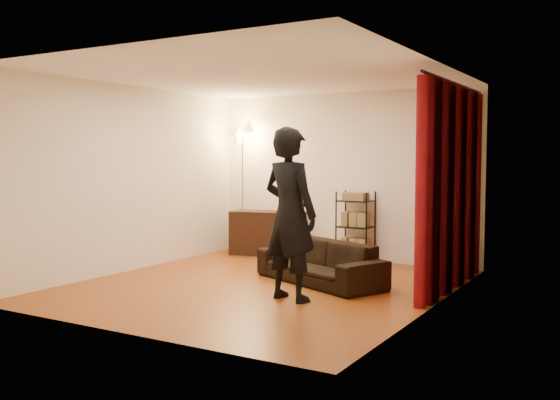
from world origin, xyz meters
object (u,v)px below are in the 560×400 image
Objects in this scene: media_cabinet at (269,233)px; storage_boxes at (302,247)px; person at (290,214)px; floor_lamp at (242,189)px; sofa at (320,262)px; wire_shelf at (356,227)px.

media_cabinet is 0.64m from storage_boxes.
person is 1.58× the size of media_cabinet.
person reaches higher than storage_boxes.
person is 3.42m from media_cabinet.
person is at bearing -47.48° from floor_lamp.
sofa is 1.49× the size of media_cabinet.
sofa is 0.94× the size of person.
person is at bearing -67.43° from media_cabinet.
storage_boxes is (-1.23, 1.77, -0.12)m from sofa.
person is at bearing -64.09° from storage_boxes.
media_cabinet is at bearing 1.77° from floor_lamp.
floor_lamp is at bearing 168.57° from media_cabinet.
person reaches higher than media_cabinet.
person is at bearing -58.84° from sofa.
floor_lamp is at bearing -35.07° from person.
storage_boxes is at bearing -174.37° from wire_shelf.
storage_boxes is at bearing 5.16° from floor_lamp.
sofa is at bearing -70.21° from person.
sofa is 0.86× the size of floor_lamp.
floor_lamp is (-0.52, -0.02, 0.73)m from media_cabinet.
floor_lamp reaches higher than wire_shelf.
media_cabinet reaches higher than storage_boxes.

